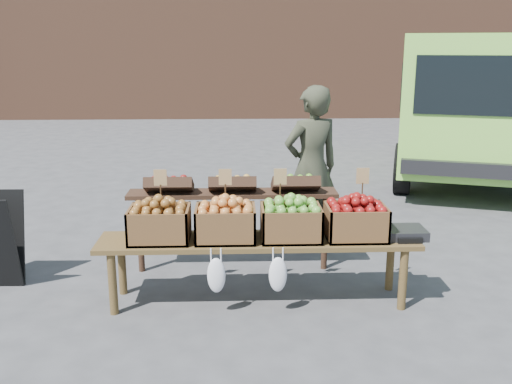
{
  "coord_description": "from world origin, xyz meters",
  "views": [
    {
      "loc": [
        -1.12,
        -4.18,
        2.16
      ],
      "look_at": [
        -0.93,
        0.88,
        0.85
      ],
      "focal_mm": 40.0,
      "sensor_mm": 36.0,
      "label": 1
    }
  ],
  "objects_px": {
    "display_bench": "(258,270)",
    "weighing_scale": "(405,233)",
    "back_table": "(233,219)",
    "crate_green_apples": "(356,222)",
    "vendor": "(311,168)",
    "delivery_van": "(473,107)",
    "crate_russet_pears": "(225,223)",
    "crate_red_apples": "(291,223)",
    "crate_golden_apples": "(160,224)"
  },
  "relations": [
    {
      "from": "display_bench",
      "to": "weighing_scale",
      "type": "relative_size",
      "value": 7.94
    },
    {
      "from": "back_table",
      "to": "crate_green_apples",
      "type": "relative_size",
      "value": 4.2
    },
    {
      "from": "display_bench",
      "to": "crate_green_apples",
      "type": "distance_m",
      "value": 0.93
    },
    {
      "from": "vendor",
      "to": "weighing_scale",
      "type": "distance_m",
      "value": 1.56
    },
    {
      "from": "delivery_van",
      "to": "display_bench",
      "type": "height_order",
      "value": "delivery_van"
    },
    {
      "from": "crate_green_apples",
      "to": "delivery_van",
      "type": "bearing_deg",
      "value": 58.56
    },
    {
      "from": "crate_russet_pears",
      "to": "crate_red_apples",
      "type": "distance_m",
      "value": 0.55
    },
    {
      "from": "delivery_van",
      "to": "weighing_scale",
      "type": "relative_size",
      "value": 15.13
    },
    {
      "from": "back_table",
      "to": "vendor",
      "type": "bearing_deg",
      "value": 38.94
    },
    {
      "from": "delivery_van",
      "to": "vendor",
      "type": "distance_m",
      "value": 4.68
    },
    {
      "from": "delivery_van",
      "to": "crate_green_apples",
      "type": "distance_m",
      "value": 5.7
    },
    {
      "from": "crate_red_apples",
      "to": "crate_green_apples",
      "type": "height_order",
      "value": "same"
    },
    {
      "from": "delivery_van",
      "to": "crate_red_apples",
      "type": "xyz_separation_m",
      "value": [
        -3.52,
        -4.85,
        -0.44
      ]
    },
    {
      "from": "delivery_van",
      "to": "display_bench",
      "type": "distance_m",
      "value": 6.22
    },
    {
      "from": "crate_golden_apples",
      "to": "crate_red_apples",
      "type": "xyz_separation_m",
      "value": [
        1.1,
        0.0,
        0.0
      ]
    },
    {
      "from": "back_table",
      "to": "weighing_scale",
      "type": "height_order",
      "value": "back_table"
    },
    {
      "from": "crate_russet_pears",
      "to": "weighing_scale",
      "type": "xyz_separation_m",
      "value": [
        1.52,
        0.0,
        -0.1
      ]
    },
    {
      "from": "display_bench",
      "to": "crate_russet_pears",
      "type": "distance_m",
      "value": 0.51
    },
    {
      "from": "crate_red_apples",
      "to": "crate_green_apples",
      "type": "xyz_separation_m",
      "value": [
        0.55,
        0.0,
        0.0
      ]
    },
    {
      "from": "vendor",
      "to": "crate_red_apples",
      "type": "distance_m",
      "value": 1.46
    },
    {
      "from": "back_table",
      "to": "crate_russet_pears",
      "type": "distance_m",
      "value": 0.75
    },
    {
      "from": "delivery_van",
      "to": "back_table",
      "type": "bearing_deg",
      "value": -115.35
    },
    {
      "from": "crate_red_apples",
      "to": "crate_golden_apples",
      "type": "bearing_deg",
      "value": 180.0
    },
    {
      "from": "delivery_van",
      "to": "crate_golden_apples",
      "type": "xyz_separation_m",
      "value": [
        -4.62,
        -4.85,
        -0.44
      ]
    },
    {
      "from": "crate_red_apples",
      "to": "weighing_scale",
      "type": "relative_size",
      "value": 1.47
    },
    {
      "from": "back_table",
      "to": "crate_red_apples",
      "type": "xyz_separation_m",
      "value": [
        0.49,
        -0.72,
        0.19
      ]
    },
    {
      "from": "crate_russet_pears",
      "to": "crate_green_apples",
      "type": "height_order",
      "value": "same"
    },
    {
      "from": "crate_golden_apples",
      "to": "crate_green_apples",
      "type": "height_order",
      "value": "same"
    },
    {
      "from": "back_table",
      "to": "crate_golden_apples",
      "type": "xyz_separation_m",
      "value": [
        -0.61,
        -0.72,
        0.19
      ]
    },
    {
      "from": "back_table",
      "to": "crate_green_apples",
      "type": "xyz_separation_m",
      "value": [
        1.04,
        -0.72,
        0.19
      ]
    },
    {
      "from": "display_bench",
      "to": "crate_russet_pears",
      "type": "xyz_separation_m",
      "value": [
        -0.28,
        0.0,
        0.42
      ]
    },
    {
      "from": "back_table",
      "to": "crate_golden_apples",
      "type": "bearing_deg",
      "value": -130.21
    },
    {
      "from": "crate_red_apples",
      "to": "vendor",
      "type": "bearing_deg",
      "value": 75.82
    },
    {
      "from": "delivery_van",
      "to": "crate_golden_apples",
      "type": "relative_size",
      "value": 10.29
    },
    {
      "from": "vendor",
      "to": "display_bench",
      "type": "xyz_separation_m",
      "value": [
        -0.63,
        -1.4,
        -0.59
      ]
    },
    {
      "from": "crate_russet_pears",
      "to": "back_table",
      "type": "bearing_deg",
      "value": 85.34
    },
    {
      "from": "crate_golden_apples",
      "to": "vendor",
      "type": "bearing_deg",
      "value": 43.98
    },
    {
      "from": "vendor",
      "to": "delivery_van",
      "type": "bearing_deg",
      "value": -153.69
    },
    {
      "from": "display_bench",
      "to": "weighing_scale",
      "type": "bearing_deg",
      "value": 0.0
    },
    {
      "from": "vendor",
      "to": "weighing_scale",
      "type": "relative_size",
      "value": 5.17
    },
    {
      "from": "crate_russet_pears",
      "to": "crate_green_apples",
      "type": "relative_size",
      "value": 1.0
    },
    {
      "from": "back_table",
      "to": "crate_green_apples",
      "type": "bearing_deg",
      "value": -34.66
    },
    {
      "from": "vendor",
      "to": "display_bench",
      "type": "height_order",
      "value": "vendor"
    },
    {
      "from": "weighing_scale",
      "to": "back_table",
      "type": "bearing_deg",
      "value": 153.85
    },
    {
      "from": "back_table",
      "to": "crate_golden_apples",
      "type": "height_order",
      "value": "back_table"
    },
    {
      "from": "back_table",
      "to": "crate_red_apples",
      "type": "bearing_deg",
      "value": -55.69
    },
    {
      "from": "crate_red_apples",
      "to": "crate_green_apples",
      "type": "relative_size",
      "value": 1.0
    },
    {
      "from": "vendor",
      "to": "weighing_scale",
      "type": "height_order",
      "value": "vendor"
    },
    {
      "from": "delivery_van",
      "to": "back_table",
      "type": "relative_size",
      "value": 2.45
    },
    {
      "from": "vendor",
      "to": "crate_green_apples",
      "type": "relative_size",
      "value": 3.52
    }
  ]
}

